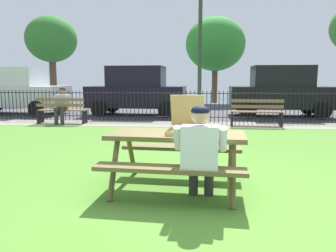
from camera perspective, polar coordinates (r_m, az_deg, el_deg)
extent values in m
cube|color=#52882E|center=(5.83, 7.54, -6.69)|extent=(28.00, 11.44, 0.02)
cube|color=gray|center=(10.75, 6.43, 0.23)|extent=(28.00, 1.40, 0.01)
cube|color=#424247|center=(15.41, 6.04, 2.65)|extent=(28.00, 7.99, 0.01)
cube|color=brown|center=(4.36, 1.45, -1.60)|extent=(1.85, 0.88, 0.06)
cube|color=brown|center=(3.85, 0.23, -7.51)|extent=(1.82, 0.40, 0.05)
cube|color=brown|center=(5.01, 2.35, -3.82)|extent=(1.82, 0.40, 0.05)
cylinder|color=brown|center=(4.22, -9.41, -7.42)|extent=(0.10, 0.44, 0.74)
cylinder|color=brown|center=(4.98, -6.40, -4.92)|extent=(0.10, 0.44, 0.74)
cylinder|color=brown|center=(4.01, 11.23, -8.28)|extent=(0.10, 0.44, 0.74)
cylinder|color=brown|center=(4.81, 10.88, -5.49)|extent=(0.10, 0.44, 0.74)
cube|color=tan|center=(4.29, 2.97, -1.29)|extent=(0.49, 0.49, 0.01)
cube|color=silver|center=(4.29, 2.97, -1.20)|extent=(0.45, 0.45, 0.00)
cube|color=tan|center=(4.07, 2.57, -1.41)|extent=(0.45, 0.05, 0.04)
cube|color=tan|center=(4.50, 3.34, -0.48)|extent=(0.45, 0.05, 0.04)
cube|color=tan|center=(4.32, 0.07, -0.84)|extent=(0.05, 0.45, 0.04)
cube|color=tan|center=(4.26, 5.91, -1.00)|extent=(0.05, 0.45, 0.04)
cube|color=tan|center=(4.48, 3.39, 2.68)|extent=(0.46, 0.19, 0.44)
cylinder|color=tan|center=(4.29, 2.97, -1.13)|extent=(0.38, 0.38, 0.01)
cylinder|color=#E4CB59|center=(4.28, 2.97, -1.04)|extent=(0.35, 0.35, 0.00)
cylinder|color=#2E2E2E|center=(4.29, 4.45, -8.96)|extent=(0.12, 0.12, 0.44)
cylinder|color=#2E2E2E|center=(4.02, 4.24, -6.43)|extent=(0.18, 0.43, 0.15)
cylinder|color=#2E2E2E|center=(4.27, 7.15, -9.04)|extent=(0.12, 0.12, 0.44)
cylinder|color=#2E2E2E|center=(4.00, 7.11, -6.51)|extent=(0.18, 0.43, 0.15)
cube|color=silver|center=(3.75, 5.53, -3.88)|extent=(0.43, 0.25, 0.52)
cylinder|color=silver|center=(3.80, 1.69, -2.08)|extent=(0.10, 0.21, 0.31)
cylinder|color=silver|center=(3.77, 9.55, -2.28)|extent=(0.10, 0.21, 0.31)
sphere|color=tan|center=(3.71, 5.63, 1.93)|extent=(0.21, 0.21, 0.21)
ellipsoid|color=black|center=(3.70, 5.63, 2.68)|extent=(0.21, 0.20, 0.12)
cylinder|color=black|center=(11.36, 6.43, 5.68)|extent=(23.55, 0.03, 0.03)
cylinder|color=black|center=(11.43, 6.37, 1.54)|extent=(23.55, 0.03, 0.03)
cylinder|color=black|center=(13.42, -26.92, 3.30)|extent=(0.02, 0.02, 1.07)
cylinder|color=black|center=(13.34, -26.41, 3.31)|extent=(0.02, 0.02, 1.07)
cylinder|color=black|center=(13.27, -25.89, 3.32)|extent=(0.02, 0.02, 1.07)
cylinder|color=black|center=(13.20, -25.37, 3.33)|extent=(0.02, 0.02, 1.07)
cylinder|color=black|center=(13.13, -24.84, 3.34)|extent=(0.02, 0.02, 1.07)
cylinder|color=black|center=(13.06, -24.31, 3.35)|extent=(0.02, 0.02, 1.07)
cylinder|color=black|center=(12.99, -23.77, 3.36)|extent=(0.02, 0.02, 1.07)
cylinder|color=black|center=(12.92, -23.22, 3.37)|extent=(0.02, 0.02, 1.07)
cylinder|color=black|center=(12.86, -22.67, 3.38)|extent=(0.02, 0.02, 1.07)
cylinder|color=black|center=(12.79, -22.11, 3.39)|extent=(0.02, 0.02, 1.07)
cylinder|color=black|center=(12.73, -21.55, 3.40)|extent=(0.02, 0.02, 1.07)
cylinder|color=black|center=(12.67, -20.98, 3.41)|extent=(0.02, 0.02, 1.07)
cylinder|color=black|center=(12.61, -20.41, 3.41)|extent=(0.02, 0.02, 1.07)
cylinder|color=black|center=(12.55, -19.83, 3.42)|extent=(0.02, 0.02, 1.07)
cylinder|color=black|center=(12.49, -19.25, 3.43)|extent=(0.02, 0.02, 1.07)
cylinder|color=black|center=(12.43, -18.66, 3.44)|extent=(0.02, 0.02, 1.07)
cylinder|color=black|center=(12.38, -18.06, 3.44)|extent=(0.02, 0.02, 1.07)
cylinder|color=black|center=(12.32, -17.46, 3.45)|extent=(0.02, 0.02, 1.07)
cylinder|color=black|center=(12.27, -16.86, 3.46)|extent=(0.02, 0.02, 1.07)
cylinder|color=black|center=(12.22, -16.24, 3.46)|extent=(0.02, 0.02, 1.07)
cylinder|color=black|center=(12.17, -15.63, 3.47)|extent=(0.02, 0.02, 1.07)
cylinder|color=black|center=(12.12, -15.01, 3.48)|extent=(0.02, 0.02, 1.07)
cylinder|color=black|center=(12.07, -14.38, 3.48)|extent=(0.02, 0.02, 1.07)
cylinder|color=black|center=(12.03, -13.75, 3.49)|extent=(0.02, 0.02, 1.07)
cylinder|color=black|center=(11.98, -13.11, 3.49)|extent=(0.02, 0.02, 1.07)
cylinder|color=black|center=(11.94, -12.47, 3.49)|extent=(0.02, 0.02, 1.07)
cylinder|color=black|center=(11.90, -11.83, 3.50)|extent=(0.02, 0.02, 1.07)
cylinder|color=black|center=(11.86, -11.18, 3.50)|extent=(0.02, 0.02, 1.07)
cylinder|color=black|center=(11.82, -10.53, 3.50)|extent=(0.02, 0.02, 1.07)
cylinder|color=black|center=(11.78, -9.87, 3.51)|extent=(0.02, 0.02, 1.07)
cylinder|color=black|center=(11.75, -9.21, 3.51)|extent=(0.02, 0.02, 1.07)
cylinder|color=black|center=(11.71, -8.54, 3.51)|extent=(0.02, 0.02, 1.07)
cylinder|color=black|center=(11.68, -7.87, 3.51)|extent=(0.02, 0.02, 1.07)
cylinder|color=black|center=(11.65, -7.20, 3.51)|extent=(0.02, 0.02, 1.07)
cylinder|color=black|center=(11.62, -6.52, 3.51)|extent=(0.02, 0.02, 1.07)
cylinder|color=black|center=(11.59, -5.84, 3.51)|extent=(0.02, 0.02, 1.07)
cylinder|color=black|center=(11.57, -5.16, 3.51)|extent=(0.02, 0.02, 1.07)
cylinder|color=black|center=(11.54, -4.47, 3.51)|extent=(0.02, 0.02, 1.07)
cylinder|color=black|center=(11.52, -3.78, 3.50)|extent=(0.02, 0.02, 1.07)
cylinder|color=black|center=(11.50, -3.09, 3.50)|extent=(0.02, 0.02, 1.07)
cylinder|color=black|center=(11.48, -2.40, 3.50)|extent=(0.02, 0.02, 1.07)
cylinder|color=black|center=(11.46, -1.70, 3.50)|extent=(0.02, 0.02, 1.07)
cylinder|color=black|center=(11.45, -1.00, 3.49)|extent=(0.02, 0.02, 1.07)
cylinder|color=black|center=(11.44, -0.30, 3.49)|extent=(0.02, 0.02, 1.07)
cylinder|color=black|center=(11.42, 0.40, 3.48)|extent=(0.02, 0.02, 1.07)
cylinder|color=black|center=(11.41, 1.10, 3.48)|extent=(0.02, 0.02, 1.07)
cylinder|color=black|center=(11.40, 1.81, 3.47)|extent=(0.02, 0.02, 1.07)
cylinder|color=black|center=(11.40, 2.51, 3.46)|extent=(0.02, 0.02, 1.07)
cylinder|color=black|center=(11.39, 3.22, 3.46)|extent=(0.02, 0.02, 1.07)
cylinder|color=black|center=(11.39, 3.92, 3.45)|extent=(0.02, 0.02, 1.07)
cylinder|color=black|center=(11.39, 4.63, 3.44)|extent=(0.02, 0.02, 1.07)
cylinder|color=black|center=(11.39, 5.34, 3.43)|extent=(0.02, 0.02, 1.07)
cylinder|color=black|center=(11.39, 6.04, 3.42)|extent=(0.02, 0.02, 1.07)
cylinder|color=black|center=(11.39, 6.75, 3.41)|extent=(0.02, 0.02, 1.07)
cylinder|color=black|center=(11.39, 7.45, 3.40)|extent=(0.02, 0.02, 1.07)
cylinder|color=black|center=(11.40, 8.16, 3.39)|extent=(0.02, 0.02, 1.07)
cylinder|color=black|center=(11.41, 8.86, 3.38)|extent=(0.02, 0.02, 1.07)
cylinder|color=black|center=(11.42, 9.57, 3.37)|extent=(0.02, 0.02, 1.07)
cylinder|color=black|center=(11.43, 10.27, 3.35)|extent=(0.02, 0.02, 1.07)
cylinder|color=black|center=(11.45, 10.97, 3.34)|extent=(0.02, 0.02, 1.07)
cylinder|color=black|center=(11.46, 11.67, 3.33)|extent=(0.02, 0.02, 1.07)
cylinder|color=black|center=(11.48, 12.36, 3.31)|extent=(0.02, 0.02, 1.07)
cylinder|color=black|center=(11.50, 13.06, 3.30)|extent=(0.02, 0.02, 1.07)
cylinder|color=black|center=(11.52, 13.75, 3.28)|extent=(0.02, 0.02, 1.07)
cylinder|color=black|center=(11.54, 14.44, 3.27)|extent=(0.02, 0.02, 1.07)
cylinder|color=black|center=(11.56, 15.12, 3.25)|extent=(0.02, 0.02, 1.07)
cylinder|color=black|center=(11.59, 15.81, 3.24)|extent=(0.02, 0.02, 1.07)
cylinder|color=black|center=(11.61, 16.49, 3.22)|extent=(0.02, 0.02, 1.07)
cylinder|color=black|center=(11.64, 17.17, 3.20)|extent=(0.02, 0.02, 1.07)
cylinder|color=black|center=(11.67, 17.84, 3.19)|extent=(0.02, 0.02, 1.07)
cylinder|color=black|center=(11.70, 18.51, 3.17)|extent=(0.02, 0.02, 1.07)
cylinder|color=black|center=(11.74, 19.18, 3.15)|extent=(0.02, 0.02, 1.07)
cylinder|color=black|center=(11.77, 19.84, 3.13)|extent=(0.02, 0.02, 1.07)
cylinder|color=black|center=(11.81, 20.50, 3.12)|extent=(0.02, 0.02, 1.07)
cylinder|color=black|center=(11.85, 21.15, 3.10)|extent=(0.02, 0.02, 1.07)
cylinder|color=black|center=(11.89, 21.80, 3.08)|extent=(0.02, 0.02, 1.07)
cylinder|color=black|center=(11.93, 22.45, 3.06)|extent=(0.02, 0.02, 1.07)
cylinder|color=black|center=(11.97, 23.09, 3.04)|extent=(0.02, 0.02, 1.07)
cylinder|color=black|center=(12.01, 23.72, 3.02)|extent=(0.02, 0.02, 1.07)
cylinder|color=black|center=(12.06, 24.36, 3.00)|extent=(0.02, 0.02, 1.07)
cylinder|color=black|center=(12.11, 24.98, 2.98)|extent=(0.02, 0.02, 1.07)
cylinder|color=black|center=(12.15, 25.61, 2.96)|extent=(0.02, 0.02, 1.07)
cylinder|color=black|center=(12.20, 26.22, 2.94)|extent=(0.02, 0.02, 1.07)
cylinder|color=black|center=(12.26, 26.83, 2.92)|extent=(0.02, 0.02, 1.07)
cube|color=#825F45|center=(11.66, -17.59, 2.72)|extent=(1.60, 0.13, 0.04)
cube|color=#825F45|center=(11.54, -17.84, 2.65)|extent=(1.60, 0.13, 0.04)
cube|color=#825F45|center=(11.41, -18.10, 2.58)|extent=(1.60, 0.13, 0.04)
cube|color=#825F45|center=(11.34, -18.26, 3.46)|extent=(1.60, 0.09, 0.11)
cube|color=#825F45|center=(11.32, -18.30, 4.36)|extent=(1.60, 0.09, 0.11)
cube|color=black|center=(11.25, -14.29, 1.54)|extent=(0.06, 0.44, 0.44)
cube|color=black|center=(11.81, -21.32, 1.53)|extent=(0.06, 0.44, 0.44)
cube|color=brown|center=(10.93, 15.00, 2.48)|extent=(1.60, 0.17, 0.04)
cube|color=brown|center=(10.79, 15.09, 2.40)|extent=(1.60, 0.17, 0.04)
cube|color=brown|center=(10.65, 15.19, 2.33)|extent=(1.60, 0.17, 0.04)
cube|color=brown|center=(10.58, 15.27, 3.26)|extent=(1.60, 0.13, 0.11)
cube|color=brown|center=(10.56, 15.30, 4.24)|extent=(1.60, 0.13, 0.11)
cube|color=black|center=(10.89, 19.05, 1.12)|extent=(0.07, 0.44, 0.44)
cube|color=black|center=(10.69, 11.04, 1.30)|extent=(0.07, 0.44, 0.44)
cylinder|color=#313131|center=(11.18, -17.93, 1.34)|extent=(0.12, 0.12, 0.44)
cylinder|color=#313131|center=(11.35, -17.63, 2.73)|extent=(0.17, 0.43, 0.15)
cylinder|color=#313131|center=(11.25, -18.89, 1.34)|extent=(0.12, 0.12, 0.44)
cylinder|color=#313131|center=(11.42, -18.57, 2.72)|extent=(0.17, 0.43, 0.15)
cube|color=silver|center=(11.56, -17.79, 3.96)|extent=(0.43, 0.24, 0.52)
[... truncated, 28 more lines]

